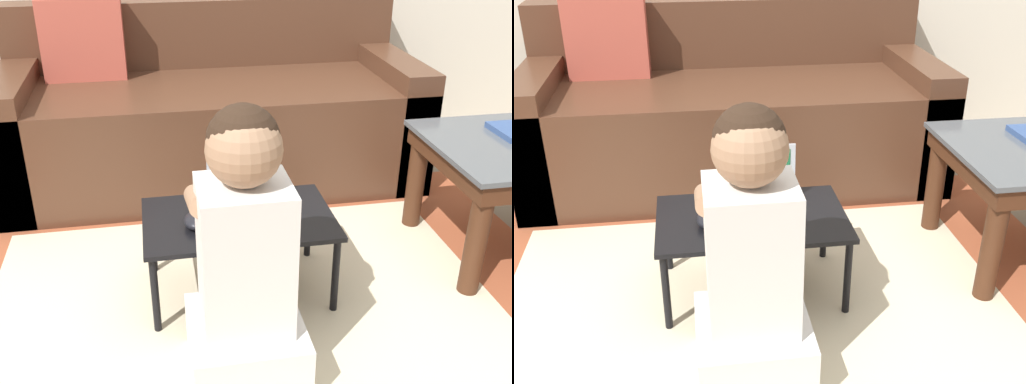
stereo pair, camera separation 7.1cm
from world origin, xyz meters
TOP-DOWN VIEW (x-y plane):
  - ground_plane at (0.00, 0.00)m, footprint 16.00×16.00m
  - area_rug at (-0.13, -0.13)m, footprint 2.33×1.99m
  - couch at (-0.12, 1.06)m, footprint 1.87×0.80m
  - laptop_desk at (-0.13, 0.07)m, footprint 0.62×0.39m
  - laptop at (-0.10, 0.11)m, footprint 0.25×0.19m
  - computer_mouse at (-0.28, 0.03)m, footprint 0.07×0.10m
  - person_seated at (-0.18, -0.33)m, footprint 0.31×0.38m

SIDE VIEW (x-z plane):
  - ground_plane at x=0.00m, z-range 0.00..0.00m
  - area_rug at x=-0.13m, z-range 0.00..0.01m
  - laptop_desk at x=-0.13m, z-range 0.12..0.41m
  - couch at x=-0.12m, z-range -0.12..0.71m
  - computer_mouse at x=-0.28m, z-range 0.29..0.34m
  - laptop at x=-0.10m, z-range 0.23..0.43m
  - person_seated at x=-0.18m, z-range -0.04..0.77m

